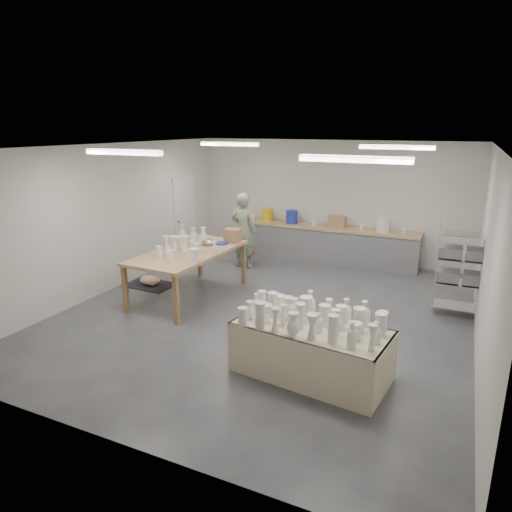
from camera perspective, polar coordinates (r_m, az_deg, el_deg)
The scene contains 9 objects.
room at distance 8.07m, azimuth 1.03°, elevation 6.85°, with size 8.00×8.02×3.00m.
back_counter at distance 11.68m, azimuth 8.54°, elevation 1.69°, with size 4.60×0.60×1.24m.
wire_shelf at distance 8.95m, azimuth 24.42°, elevation -1.17°, with size 0.88×0.48×1.80m.
drying_table at distance 6.39m, azimuth 6.87°, elevation -11.18°, with size 2.19×1.25×1.11m.
work_table at distance 9.14m, azimuth -7.98°, elevation 0.73°, with size 1.39×2.62×1.33m.
rug at distance 10.17m, azimuth -13.10°, elevation -3.53°, with size 1.00×0.70×0.02m, color black.
cat at distance 10.11m, azimuth -13.09°, elevation -2.97°, with size 0.52×0.40×0.20m.
potter at distance 10.98m, azimuth -1.55°, elevation 3.22°, with size 0.66×0.43×1.82m, color gray.
red_stool at distance 11.37m, azimuth -0.93°, elevation 0.36°, with size 0.38×0.38×0.31m.
Camera 1 is at (3.08, -7.21, 3.34)m, focal length 32.00 mm.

